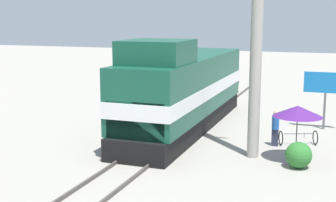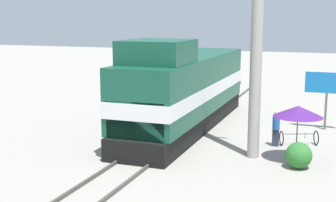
# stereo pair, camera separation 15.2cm
# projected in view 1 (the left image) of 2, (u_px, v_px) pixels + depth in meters

# --- Properties ---
(ground_plane) EXTENTS (120.00, 120.00, 0.00)m
(ground_plane) POSITION_uv_depth(u_px,v_px,m) (172.00, 137.00, 23.72)
(ground_plane) COLOR gray
(rail_near) EXTENTS (0.08, 40.71, 0.15)m
(rail_near) POSITION_uv_depth(u_px,v_px,m) (159.00, 134.00, 23.95)
(rail_near) COLOR #4C4742
(rail_near) RESTS_ON ground_plane
(rail_far) EXTENTS (0.08, 40.71, 0.15)m
(rail_far) POSITION_uv_depth(u_px,v_px,m) (186.00, 137.00, 23.46)
(rail_far) COLOR #4C4742
(rail_far) RESTS_ON ground_plane
(locomotive) EXTENTS (3.11, 14.19, 5.00)m
(locomotive) POSITION_uv_depth(u_px,v_px,m) (183.00, 91.00, 24.95)
(locomotive) COLOR black
(locomotive) RESTS_ON ground_plane
(utility_pole) EXTENTS (1.80, 0.50, 11.84)m
(utility_pole) POSITION_uv_depth(u_px,v_px,m) (257.00, 18.00, 19.34)
(utility_pole) COLOR #9E998E
(utility_pole) RESTS_ON ground_plane
(vendor_umbrella) EXTENTS (2.06, 2.06, 2.38)m
(vendor_umbrella) POSITION_uv_depth(u_px,v_px,m) (298.00, 111.00, 19.49)
(vendor_umbrella) COLOR #4C4C4C
(vendor_umbrella) RESTS_ON ground_plane
(billboard_sign) EXTENTS (2.29, 0.12, 3.11)m
(billboard_sign) POSITION_uv_depth(u_px,v_px,m) (326.00, 86.00, 24.99)
(billboard_sign) COLOR #595959
(billboard_sign) RESTS_ON ground_plane
(shrub_cluster) EXTENTS (1.07, 1.07, 1.07)m
(shrub_cluster) POSITION_uv_depth(u_px,v_px,m) (299.00, 155.00, 18.83)
(shrub_cluster) COLOR #2D722D
(shrub_cluster) RESTS_ON ground_plane
(person_bystander) EXTENTS (0.34, 0.34, 1.68)m
(person_bystander) POSITION_uv_depth(u_px,v_px,m) (275.00, 127.00, 21.97)
(person_bystander) COLOR #2D3347
(person_bystander) RESTS_ON ground_plane
(bicycle) EXTENTS (1.85, 1.28, 0.69)m
(bicycle) POSITION_uv_depth(u_px,v_px,m) (298.00, 138.00, 22.25)
(bicycle) COLOR black
(bicycle) RESTS_ON ground_plane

